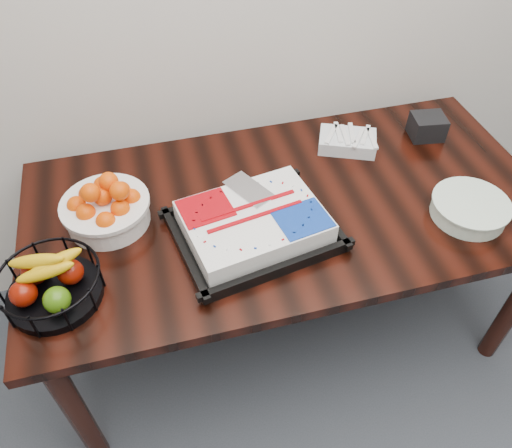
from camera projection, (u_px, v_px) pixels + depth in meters
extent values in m
cube|color=black|center=(288.00, 206.00, 1.74)|extent=(1.80, 0.90, 0.04)
cylinder|color=black|center=(76.00, 410.00, 1.62)|extent=(0.07, 0.07, 0.71)
cylinder|color=black|center=(73.00, 245.00, 2.11)|extent=(0.07, 0.07, 0.71)
cylinder|color=black|center=(424.00, 179.00, 2.40)|extent=(0.07, 0.07, 0.71)
cube|color=black|center=(254.00, 232.00, 1.61)|extent=(0.55, 0.46, 0.02)
cube|color=white|center=(254.00, 222.00, 1.57)|extent=(0.47, 0.39, 0.07)
cube|color=#9F030B|center=(208.00, 202.00, 1.58)|extent=(0.18, 0.16, 0.00)
cube|color=navy|center=(301.00, 225.00, 1.51)|extent=(0.18, 0.16, 0.00)
cube|color=silver|center=(255.00, 189.00, 1.62)|extent=(0.15, 0.19, 0.00)
cylinder|color=white|center=(107.00, 212.00, 1.63)|extent=(0.27, 0.27, 0.09)
cylinder|color=white|center=(105.00, 204.00, 1.60)|extent=(0.29, 0.29, 0.01)
cylinder|color=black|center=(56.00, 294.00, 1.44)|extent=(0.27, 0.27, 0.03)
torus|color=black|center=(47.00, 276.00, 1.38)|extent=(0.29, 0.29, 0.01)
cylinder|color=white|center=(469.00, 209.00, 1.66)|extent=(0.24, 0.24, 0.06)
cylinder|color=white|center=(472.00, 203.00, 1.64)|extent=(0.26, 0.26, 0.01)
cube|color=silver|center=(347.00, 142.00, 1.92)|extent=(0.25, 0.21, 0.05)
cube|color=black|center=(427.00, 126.00, 1.95)|extent=(0.14, 0.12, 0.09)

